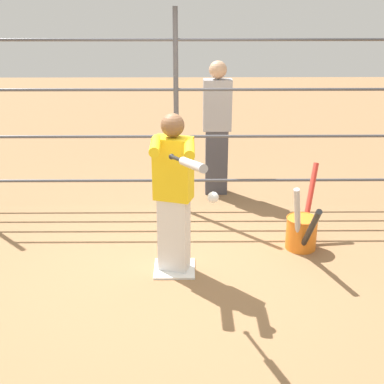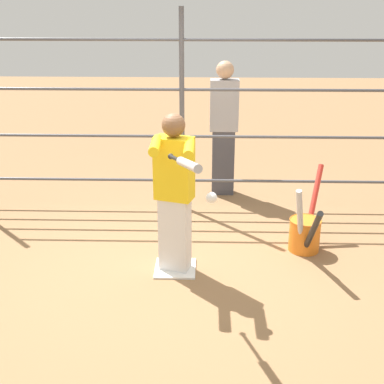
# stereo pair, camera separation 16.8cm
# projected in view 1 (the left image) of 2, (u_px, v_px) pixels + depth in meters

# --- Properties ---
(ground_plane) EXTENTS (24.00, 24.00, 0.00)m
(ground_plane) POSITION_uv_depth(u_px,v_px,m) (175.00, 269.00, 5.30)
(ground_plane) COLOR olive
(home_plate) EXTENTS (0.40, 0.40, 0.02)m
(home_plate) POSITION_uv_depth(u_px,v_px,m) (175.00, 269.00, 5.29)
(home_plate) COLOR white
(home_plate) RESTS_ON ground
(fence_backstop) EXTENTS (5.56, 0.06, 2.42)m
(fence_backstop) POSITION_uv_depth(u_px,v_px,m) (176.00, 113.00, 6.35)
(fence_backstop) COLOR #4C4C51
(fence_backstop) RESTS_ON ground
(batter) EXTENTS (0.39, 0.61, 1.57)m
(batter) POSITION_uv_depth(u_px,v_px,m) (173.00, 190.00, 4.97)
(batter) COLOR silver
(batter) RESTS_ON ground
(baseball_bat_swinging) EXTENTS (0.30, 0.82, 0.21)m
(baseball_bat_swinging) POSITION_uv_depth(u_px,v_px,m) (190.00, 164.00, 3.96)
(baseball_bat_swinging) COLOR black
(softball_in_flight) EXTENTS (0.10, 0.10, 0.10)m
(softball_in_flight) POSITION_uv_depth(u_px,v_px,m) (213.00, 197.00, 4.44)
(softball_in_flight) COLOR white
(bat_bucket) EXTENTS (0.44, 1.17, 0.81)m
(bat_bucket) POSITION_uv_depth(u_px,v_px,m) (302.00, 230.00, 5.64)
(bat_bucket) COLOR orange
(bat_bucket) RESTS_ON ground
(bystander_behind_fence) EXTENTS (0.36, 0.23, 1.76)m
(bystander_behind_fence) POSITION_uv_depth(u_px,v_px,m) (217.00, 127.00, 6.95)
(bystander_behind_fence) COLOR #3F3F47
(bystander_behind_fence) RESTS_ON ground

